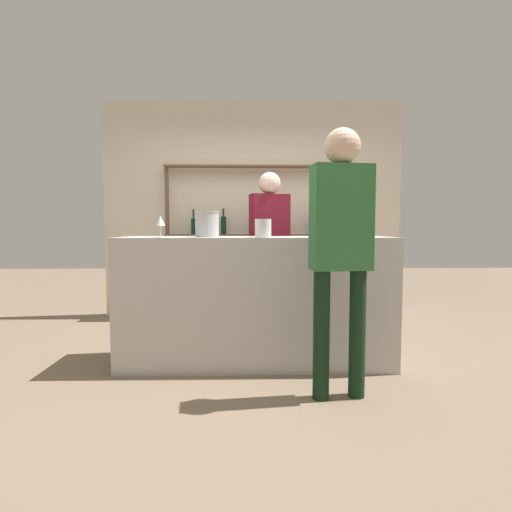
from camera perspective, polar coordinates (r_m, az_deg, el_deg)
name	(u,v)px	position (r m, az deg, el deg)	size (l,w,h in m)	color
ground_plane	(256,362)	(3.60, 0.00, -14.90)	(16.00, 16.00, 0.00)	#7A6651
bar_counter	(256,300)	(3.46, 0.00, -6.33)	(2.29, 0.64, 1.09)	#B7B2AD
back_wall	(253,210)	(5.33, -0.41, 6.56)	(3.89, 0.12, 2.80)	beige
back_shelf	(254,218)	(5.14, -0.24, 5.45)	(2.26, 0.18, 1.96)	brown
counter_bottle_0	(363,223)	(3.49, 15.10, 4.60)	(0.08, 0.08, 0.31)	brown
counter_bottle_1	(367,222)	(3.76, 15.63, 4.72)	(0.09, 0.09, 0.34)	brown
counter_bottle_2	(319,221)	(3.31, 8.93, 4.93)	(0.08, 0.08, 0.34)	black
wine_glass	(160,221)	(3.27, -13.50, 4.83)	(0.08, 0.08, 0.17)	silver
ice_bucket	(207,224)	(3.34, -7.02, 4.54)	(0.21, 0.21, 0.21)	#B2B2B7
cork_jar	(263,228)	(3.21, 1.02, 3.97)	(0.13, 0.13, 0.15)	silver
server_behind_counter	(269,239)	(4.21, 1.94, 2.43)	(0.44, 0.29, 1.75)	black
customer_right	(341,237)	(2.74, 12.04, 2.64)	(0.42, 0.24, 1.83)	black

